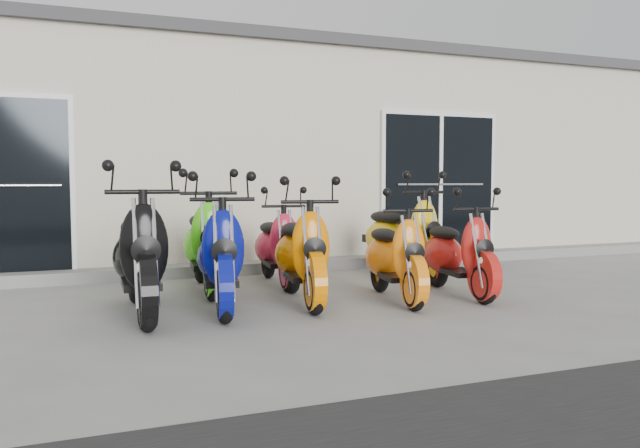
# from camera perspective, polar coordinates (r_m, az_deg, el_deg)

# --- Properties ---
(ground) EXTENTS (80.00, 80.00, 0.00)m
(ground) POSITION_cam_1_polar(r_m,az_deg,el_deg) (6.84, 1.84, -6.61)
(ground) COLOR gray
(ground) RESTS_ON ground
(building) EXTENTS (14.00, 6.00, 3.20)m
(building) POSITION_cam_1_polar(r_m,az_deg,el_deg) (11.69, -8.26, 5.63)
(building) COLOR beige
(building) RESTS_ON ground
(roof_cap) EXTENTS (14.20, 6.20, 0.16)m
(roof_cap) POSITION_cam_1_polar(r_m,az_deg,el_deg) (11.86, -8.34, 13.77)
(roof_cap) COLOR #3F3F42
(roof_cap) RESTS_ON building
(front_step) EXTENTS (14.00, 0.40, 0.15)m
(front_step) POSITION_cam_1_polar(r_m,az_deg,el_deg) (8.70, -3.41, -3.83)
(front_step) COLOR gray
(front_step) RESTS_ON ground
(door_left) EXTENTS (1.07, 0.08, 2.22)m
(door_left) POSITION_cam_1_polar(r_m,az_deg,el_deg) (8.37, -25.15, 3.63)
(door_left) COLOR black
(door_left) RESTS_ON front_step
(door_right) EXTENTS (2.02, 0.08, 2.22)m
(door_right) POSITION_cam_1_polar(r_m,az_deg,el_deg) (9.86, 10.85, 3.93)
(door_right) COLOR black
(door_right) RESTS_ON front_step
(scooter_front_black) EXTENTS (0.74, 1.96, 1.44)m
(scooter_front_black) POSITION_cam_1_polar(r_m,az_deg,el_deg) (5.99, -16.15, -1.32)
(scooter_front_black) COLOR black
(scooter_front_black) RESTS_ON ground
(scooter_front_blue) EXTENTS (0.94, 1.91, 1.35)m
(scooter_front_blue) POSITION_cam_1_polar(r_m,az_deg,el_deg) (6.13, -9.11, -1.52)
(scooter_front_blue) COLOR #070F7C
(scooter_front_blue) RESTS_ON ground
(scooter_front_orange_a) EXTENTS (0.89, 1.84, 1.31)m
(scooter_front_orange_a) POSITION_cam_1_polar(r_m,az_deg,el_deg) (6.38, -1.69, -1.45)
(scooter_front_orange_a) COLOR orange
(scooter_front_orange_a) RESTS_ON ground
(scooter_front_orange_b) EXTENTS (0.82, 1.68, 1.19)m
(scooter_front_orange_b) POSITION_cam_1_polar(r_m,az_deg,el_deg) (6.55, 6.89, -1.84)
(scooter_front_orange_b) COLOR orange
(scooter_front_orange_b) RESTS_ON ground
(scooter_front_red) EXTENTS (0.74, 1.67, 1.19)m
(scooter_front_red) POSITION_cam_1_polar(r_m,az_deg,el_deg) (6.99, 12.54, -1.54)
(scooter_front_red) COLOR red
(scooter_front_red) RESTS_ON ground
(scooter_back_green) EXTENTS (0.85, 1.94, 1.39)m
(scooter_back_green) POSITION_cam_1_polar(r_m,az_deg,el_deg) (7.19, -10.46, -0.56)
(scooter_back_green) COLOR #4CE316
(scooter_back_green) RESTS_ON ground
(scooter_back_red) EXTENTS (0.71, 1.66, 1.19)m
(scooter_back_red) POSITION_cam_1_polar(r_m,az_deg,el_deg) (7.55, -3.98, -1.04)
(scooter_back_red) COLOR red
(scooter_back_red) RESTS_ON ground
(scooter_back_yellow) EXTENTS (0.85, 1.92, 1.38)m
(scooter_back_yellow) POSITION_cam_1_polar(r_m,az_deg,el_deg) (8.08, 7.64, -0.07)
(scooter_back_yellow) COLOR yellow
(scooter_back_yellow) RESTS_ON ground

